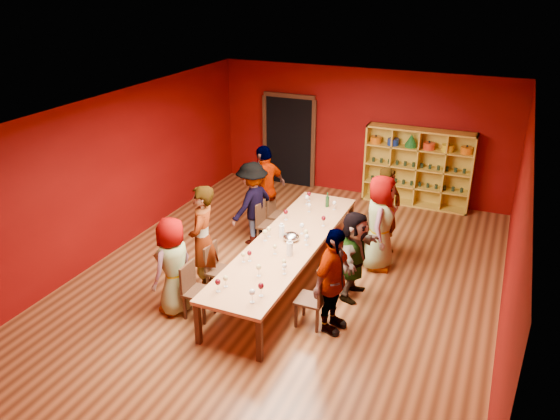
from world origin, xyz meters
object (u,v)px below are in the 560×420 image
at_px(person_right_2, 354,255).
at_px(chair_person_right_4, 364,226).
at_px(chair_person_left_0, 194,288).
at_px(person_left_1, 203,240).
at_px(chair_person_left_1, 217,267).
at_px(spittoon_bowl, 291,237).
at_px(tasting_table, 288,244).
at_px(chair_person_right_3, 356,238).
at_px(person_right_1, 333,281).
at_px(shelving_unit, 418,164).
at_px(wine_bottle, 327,201).
at_px(chair_person_right_1, 316,297).
at_px(person_left_3, 252,203).
at_px(chair_person_left_3, 266,222).
at_px(person_left_4, 265,190).
at_px(person_left_0, 173,266).
at_px(person_right_4, 387,212).
at_px(chair_person_left_4, 276,212).
at_px(person_right_3, 380,223).
at_px(chair_person_right_2, 337,266).

height_order(person_right_2, chair_person_right_4, person_right_2).
bearing_deg(chair_person_left_0, person_left_1, 109.22).
distance_m(chair_person_left_1, spittoon_bowl, 1.36).
height_order(tasting_table, spittoon_bowl, spittoon_bowl).
height_order(person_right_2, chair_person_right_3, person_right_2).
height_order(chair_person_left_1, person_left_1, person_left_1).
bearing_deg(chair_person_left_1, person_right_1, -5.91).
relative_size(shelving_unit, wine_bottle, 8.02).
bearing_deg(chair_person_right_1, spittoon_bowl, 127.48).
bearing_deg(person_left_3, chair_person_left_3, 105.29).
xyz_separation_m(chair_person_left_1, chair_person_left_3, (0.00, 1.93, 0.00)).
distance_m(chair_person_right_3, chair_person_right_4, 0.58).
height_order(chair_person_left_0, chair_person_right_4, same).
distance_m(tasting_table, chair_person_right_3, 1.43).
bearing_deg(chair_person_right_4, wine_bottle, 177.92).
relative_size(shelving_unit, chair_person_left_1, 2.70).
distance_m(person_left_4, chair_person_right_3, 2.17).
xyz_separation_m(shelving_unit, chair_person_right_3, (-0.49, -3.24, -0.49)).
xyz_separation_m(chair_person_right_3, spittoon_bowl, (-0.87, -1.02, 0.32)).
bearing_deg(chair_person_left_3, person_right_1, -45.98).
xyz_separation_m(person_left_0, person_left_4, (0.12, 3.14, 0.13)).
bearing_deg(chair_person_right_4, person_right_4, 0.00).
height_order(chair_person_left_0, chair_person_right_1, same).
xyz_separation_m(shelving_unit, chair_person_left_1, (-2.31, -5.18, -0.49)).
height_order(shelving_unit, spittoon_bowl, shelving_unit).
xyz_separation_m(person_left_1, chair_person_right_4, (2.07, 2.52, -0.45)).
height_order(chair_person_right_1, person_right_2, person_right_2).
bearing_deg(person_left_0, person_right_4, 149.83).
relative_size(person_left_3, chair_person_left_4, 1.88).
relative_size(chair_person_left_1, person_right_3, 0.50).
distance_m(person_left_1, chair_person_left_4, 2.49).
relative_size(chair_person_right_1, wine_bottle, 2.97).
height_order(person_right_3, chair_person_right_4, person_right_3).
xyz_separation_m(chair_person_left_0, person_right_4, (2.23, 3.22, 0.37)).
relative_size(chair_person_left_0, chair_person_right_4, 1.00).
distance_m(chair_person_right_2, spittoon_bowl, 0.93).
height_order(chair_person_right_2, spittoon_bowl, spittoon_bowl).
bearing_deg(person_left_1, person_right_4, 119.47).
distance_m(chair_person_right_1, person_right_1, 0.42).
relative_size(person_left_4, spittoon_bowl, 6.54).
bearing_deg(shelving_unit, person_left_3, -128.56).
bearing_deg(person_right_4, wine_bottle, 113.62).
relative_size(chair_person_left_1, person_right_4, 0.52).
relative_size(person_right_1, chair_person_right_2, 1.88).
bearing_deg(person_right_2, chair_person_right_4, 11.57).
height_order(chair_person_left_1, person_left_4, person_left_4).
relative_size(chair_person_left_3, wine_bottle, 2.97).
height_order(chair_person_left_0, chair_person_right_2, same).
xyz_separation_m(chair_person_right_3, person_right_3, (0.42, 0.00, 0.39)).
bearing_deg(chair_person_left_3, person_right_2, -28.00).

